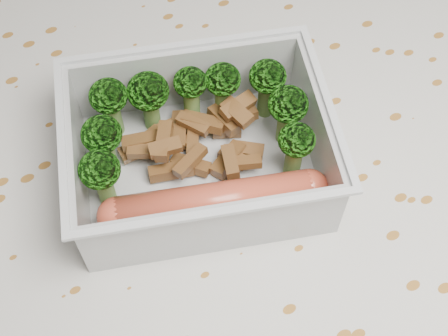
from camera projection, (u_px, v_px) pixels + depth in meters
name	position (u px, v px, depth m)	size (l,w,h in m)	color
dining_table	(229.00, 244.00, 0.51)	(1.40, 0.90, 0.75)	brown
tablecloth	(229.00, 215.00, 0.46)	(1.46, 0.96, 0.19)	silver
lunch_container	(200.00, 155.00, 0.42)	(0.21, 0.18, 0.06)	silver
broccoli_florets	(189.00, 112.00, 0.42)	(0.16, 0.12, 0.05)	#608C3F
meat_pile	(196.00, 141.00, 0.43)	(0.10, 0.07, 0.03)	brown
sausage	(214.00, 202.00, 0.40)	(0.15, 0.07, 0.03)	#C74B31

